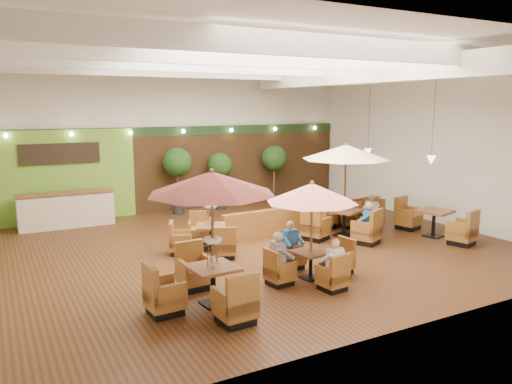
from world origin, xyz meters
TOP-DOWN VIEW (x-y plane):
  - room at (0.25, 1.22)m, footprint 14.04×14.00m
  - service_counter at (-4.40, 5.10)m, footprint 3.00×0.75m
  - booth_divider at (2.40, 0.86)m, footprint 6.21×0.53m
  - table_0 at (-2.80, -3.29)m, footprint 2.67×2.76m
  - table_1 at (-0.11, -2.96)m, footprint 2.30×2.30m
  - table_2 at (3.03, -0.21)m, footprint 3.04×3.04m
  - table_3 at (-1.45, 0.35)m, footprint 1.81×2.57m
  - table_4 at (5.40, -1.61)m, footprint 1.17×2.97m
  - table_5 at (3.85, 1.44)m, footprint 1.10×2.66m
  - topiary_0 at (-0.42, 5.30)m, footprint 1.07×1.07m
  - topiary_1 at (1.31, 5.30)m, footprint 0.96×0.96m
  - topiary_2 at (3.73, 5.30)m, footprint 1.03×1.03m
  - diner_0 at (-0.11, -3.81)m, footprint 0.38×0.33m
  - diner_1 at (-0.11, -2.12)m, footprint 0.38×0.32m
  - diner_2 at (-0.96, -2.96)m, footprint 0.31×0.39m
  - diner_3 at (3.03, -1.27)m, footprint 0.45×0.43m
  - diner_4 at (4.09, -0.21)m, footprint 0.38×0.41m

SIDE VIEW (x-z plane):
  - table_5 at x=3.85m, z-range -0.11..0.82m
  - table_4 at x=5.40m, z-range -0.13..0.93m
  - booth_divider at x=2.40m, z-range 0.00..0.86m
  - table_3 at x=-1.45m, z-range -0.30..1.19m
  - service_counter at x=-4.40m, z-range -0.01..1.17m
  - diner_0 at x=-0.11m, z-range 0.37..1.09m
  - diner_1 at x=-0.11m, z-range 0.37..1.11m
  - diner_4 at x=4.09m, z-range 0.37..1.11m
  - diner_2 at x=-0.96m, z-range 0.36..1.14m
  - diner_3 at x=3.03m, z-range 0.36..1.15m
  - table_1 at x=-0.11m, z-range 0.44..2.76m
  - topiary_1 at x=1.31m, z-range 0.54..2.77m
  - topiary_2 at x=3.73m, z-range 0.59..2.98m
  - topiary_0 at x=-0.42m, z-range 0.61..3.09m
  - table_2 at x=3.03m, z-range 0.50..3.40m
  - table_0 at x=-2.80m, z-range 0.59..3.39m
  - room at x=0.25m, z-range 0.87..6.39m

